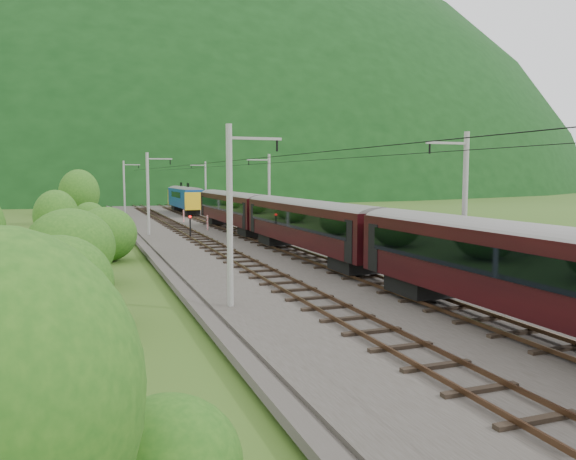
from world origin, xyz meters
name	(u,v)px	position (x,y,z in m)	size (l,w,h in m)	color
ground	(355,302)	(0.00, 0.00, 0.00)	(600.00, 600.00, 0.00)	#36541A
railbed	(285,267)	(0.00, 10.00, 0.15)	(14.00, 220.00, 0.30)	#38332D
track_left	(250,266)	(-2.40, 10.00, 0.37)	(2.40, 220.00, 0.27)	brown
track_right	(319,262)	(2.40, 10.00, 0.37)	(2.40, 220.00, 0.27)	brown
catenary_left	(149,192)	(-6.12, 32.00, 4.50)	(2.54, 192.28, 8.00)	gray
catenary_right	(268,191)	(6.12, 32.00, 4.50)	(2.54, 192.28, 8.00)	gray
overhead_wires	(285,159)	(0.00, 10.00, 7.10)	(4.83, 198.00, 0.03)	black
mountain_main	(108,188)	(0.00, 260.00, 0.00)	(504.00, 360.00, 244.00)	black
train	(541,258)	(2.40, -9.04, 3.26)	(2.72, 150.13, 4.71)	black
hazard_post_near	(184,216)	(-0.41, 45.97, 1.07)	(0.16, 0.16, 1.54)	red
hazard_post_far	(208,223)	(0.22, 34.82, 1.09)	(0.17, 0.17, 1.59)	red
signal	(190,225)	(-3.08, 26.82, 1.57)	(0.24, 0.24, 2.16)	black
vegetation_left	(63,228)	(-13.50, 16.92, 2.57)	(13.60, 151.23, 6.84)	#215416
vegetation_right	(446,243)	(11.88, 9.32, 1.29)	(5.43, 100.98, 2.85)	#215416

